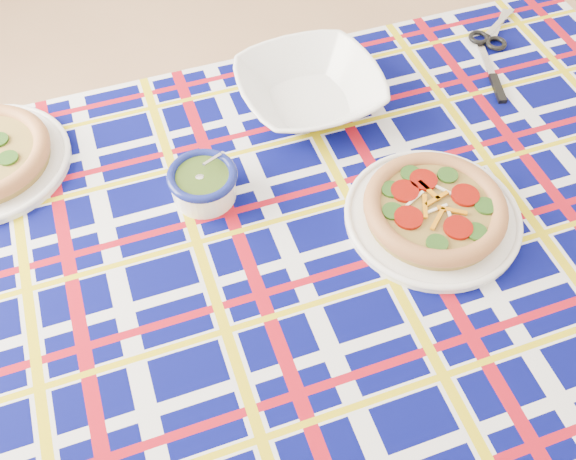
{
  "coord_description": "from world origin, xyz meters",
  "views": [
    {
      "loc": [
        -0.22,
        -1.22,
        1.76
      ],
      "look_at": [
        -0.16,
        -0.51,
        0.82
      ],
      "focal_mm": 40.0,
      "sensor_mm": 36.0,
      "label": 1
    }
  ],
  "objects_px": {
    "dining_table": "(321,254)",
    "pesto_bowl": "(203,182)",
    "main_focaccia_plate": "(435,208)",
    "serving_bowl": "(310,90)"
  },
  "relations": [
    {
      "from": "main_focaccia_plate",
      "to": "pesto_bowl",
      "type": "bearing_deg",
      "value": 167.91
    },
    {
      "from": "main_focaccia_plate",
      "to": "serving_bowl",
      "type": "xyz_separation_m",
      "value": [
        -0.2,
        0.34,
        0.0
      ]
    },
    {
      "from": "main_focaccia_plate",
      "to": "pesto_bowl",
      "type": "xyz_separation_m",
      "value": [
        -0.43,
        0.09,
        0.01
      ]
    },
    {
      "from": "serving_bowl",
      "to": "dining_table",
      "type": "bearing_deg",
      "value": -91.31
    },
    {
      "from": "main_focaccia_plate",
      "to": "serving_bowl",
      "type": "distance_m",
      "value": 0.4
    },
    {
      "from": "dining_table",
      "to": "main_focaccia_plate",
      "type": "height_order",
      "value": "main_focaccia_plate"
    },
    {
      "from": "dining_table",
      "to": "pesto_bowl",
      "type": "bearing_deg",
      "value": 140.38
    },
    {
      "from": "dining_table",
      "to": "pesto_bowl",
      "type": "xyz_separation_m",
      "value": [
        -0.22,
        0.1,
        0.12
      ]
    },
    {
      "from": "main_focaccia_plate",
      "to": "serving_bowl",
      "type": "bearing_deg",
      "value": 120.64
    },
    {
      "from": "pesto_bowl",
      "to": "dining_table",
      "type": "bearing_deg",
      "value": -24.6
    }
  ]
}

